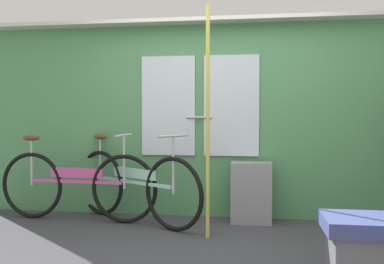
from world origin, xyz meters
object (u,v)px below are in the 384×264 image
Objects in this scene: bicycle_near_door at (76,185)px; bicycle_leaning_behind at (134,186)px; trash_bin_by_wall at (251,192)px; bench_seat_corner at (377,249)px; handrail_pole at (208,122)px.

bicycle_leaning_behind reaches higher than bicycle_near_door.
bicycle_leaning_behind is 1.24m from trash_bin_by_wall.
trash_bin_by_wall is at bearing 37.78° from bicycle_leaning_behind.
trash_bin_by_wall is (1.23, 0.17, -0.07)m from bicycle_leaning_behind.
bicycle_leaning_behind is 2.46m from bench_seat_corner.
bicycle_near_door is 2.56× the size of bench_seat_corner.
handrail_pole is 1.73m from bench_seat_corner.
bench_seat_corner is (2.05, -1.35, -0.15)m from bicycle_leaning_behind.
trash_bin_by_wall reaches higher than bench_seat_corner.
trash_bin_by_wall is 0.90× the size of bench_seat_corner.
trash_bin_by_wall is at bearing 9.76° from bicycle_near_door.
bicycle_near_door is at bearing -147.82° from bicycle_leaning_behind.
bicycle_leaning_behind is 0.75× the size of handrail_pole.
bench_seat_corner is (1.22, -0.90, -0.82)m from handrail_pole.
bicycle_near_door is 0.84× the size of handrail_pole.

